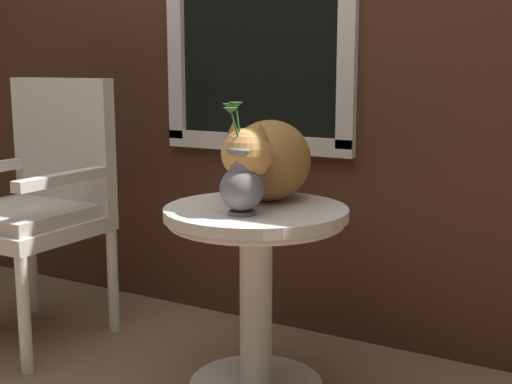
{
  "coord_description": "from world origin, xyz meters",
  "views": [
    {
      "loc": [
        1.33,
        -1.59,
        1.08
      ],
      "look_at": [
        0.24,
        0.29,
        0.68
      ],
      "focal_mm": 48.79,
      "sensor_mm": 36.0,
      "label": 1
    }
  ],
  "objects_px": {
    "wicker_chair": "(38,197)",
    "pewter_vase_with_ivy": "(241,182)",
    "wicker_side_table": "(256,265)",
    "cat": "(268,160)"
  },
  "relations": [
    {
      "from": "wicker_side_table",
      "to": "cat",
      "type": "relative_size",
      "value": 0.96
    },
    {
      "from": "wicker_chair",
      "to": "pewter_vase_with_ivy",
      "type": "distance_m",
      "value": 1.04
    },
    {
      "from": "wicker_side_table",
      "to": "wicker_chair",
      "type": "bearing_deg",
      "value": 179.13
    },
    {
      "from": "cat",
      "to": "pewter_vase_with_ivy",
      "type": "bearing_deg",
      "value": -81.27
    },
    {
      "from": "pewter_vase_with_ivy",
      "to": "wicker_chair",
      "type": "bearing_deg",
      "value": 172.68
    },
    {
      "from": "cat",
      "to": "pewter_vase_with_ivy",
      "type": "distance_m",
      "value": 0.23
    },
    {
      "from": "wicker_side_table",
      "to": "wicker_chair",
      "type": "xyz_separation_m",
      "value": [
        -1.0,
        0.02,
        0.13
      ]
    },
    {
      "from": "wicker_side_table",
      "to": "pewter_vase_with_ivy",
      "type": "relative_size",
      "value": 1.85
    },
    {
      "from": "pewter_vase_with_ivy",
      "to": "wicker_side_table",
      "type": "bearing_deg",
      "value": 97.95
    },
    {
      "from": "wicker_chair",
      "to": "cat",
      "type": "bearing_deg",
      "value": 5.38
    }
  ]
}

